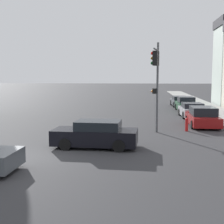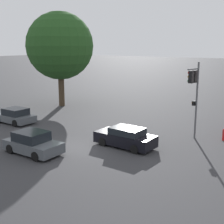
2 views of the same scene
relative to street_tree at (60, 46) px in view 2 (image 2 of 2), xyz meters
name	(u,v)px [view 2 (image 2 of 2)]	position (x,y,z in m)	size (l,w,h in m)	color
ground_plane	(73,148)	(11.27, -10.94, -6.93)	(300.00, 300.00, 0.00)	#333335
street_tree	(60,46)	(0.00, 0.00, 0.00)	(7.66, 7.66, 10.78)	#423323
traffic_signal	(194,86)	(17.37, -4.25, -2.87)	(0.56, 1.61, 5.86)	#515456
crossing_car_0	(33,143)	(9.71, -13.23, -6.25)	(4.02, 2.10, 1.48)	#4C5156
crossing_car_1	(125,137)	(14.14, -8.64, -6.26)	(4.45, 2.08, 1.41)	black
crossing_car_2	(15,116)	(2.10, -8.51, -6.28)	(3.95, 2.11, 1.39)	#4C5156
fire_hydrant	(224,134)	(19.54, -3.23, -6.44)	(0.22, 0.22, 0.92)	red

